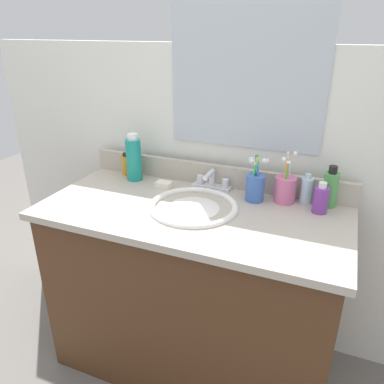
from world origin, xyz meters
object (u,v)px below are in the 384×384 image
(bottle_oil_amber, at_px, (127,164))
(bottle_mouthwash_teal, at_px, (134,159))
(cup_blue_plastic, at_px, (255,187))
(bottle_toner_green, at_px, (330,189))
(faucet, at_px, (212,182))
(bottle_gel_clear, at_px, (306,190))
(cup_pink, at_px, (285,189))
(soap_bar, at_px, (164,185))
(bottle_cream_purple, at_px, (321,199))

(bottle_oil_amber, relative_size, bottle_mouthwash_teal, 0.49)
(cup_blue_plastic, bearing_deg, bottle_toner_green, 11.81)
(faucet, bearing_deg, bottle_gel_clear, 1.62)
(cup_pink, xyz_separation_m, cup_blue_plastic, (-0.11, -0.03, 0.00))
(bottle_oil_amber, distance_m, soap_bar, 0.23)
(bottle_oil_amber, xyz_separation_m, bottle_gel_clear, (0.78, 0.00, 0.00))
(bottle_gel_clear, bearing_deg, bottle_oil_amber, -179.96)
(faucet, distance_m, bottle_mouthwash_teal, 0.35)
(bottle_oil_amber, bearing_deg, cup_blue_plastic, -5.22)
(bottle_oil_amber, relative_size, bottle_gel_clear, 0.88)
(cup_pink, bearing_deg, cup_blue_plastic, -163.46)
(bottle_oil_amber, height_order, bottle_mouthwash_teal, bottle_mouthwash_teal)
(bottle_cream_purple, height_order, soap_bar, bottle_cream_purple)
(bottle_toner_green, xyz_separation_m, bottle_mouthwash_teal, (-0.80, -0.04, 0.03))
(bottle_gel_clear, xyz_separation_m, cup_pink, (-0.08, -0.02, 0.00))
(bottle_cream_purple, xyz_separation_m, bottle_mouthwash_teal, (-0.77, 0.02, 0.05))
(cup_pink, relative_size, soap_bar, 3.11)
(cup_pink, bearing_deg, bottle_cream_purple, -17.59)
(bottle_toner_green, height_order, cup_pink, cup_pink)
(bottle_cream_purple, xyz_separation_m, cup_pink, (-0.13, 0.04, 0.00))
(faucet, relative_size, cup_pink, 0.80)
(faucet, relative_size, soap_bar, 2.50)
(bottle_mouthwash_teal, relative_size, cup_blue_plastic, 1.11)
(bottle_oil_amber, height_order, bottle_gel_clear, bottle_gel_clear)
(bottle_gel_clear, bearing_deg, cup_blue_plastic, -163.22)
(faucet, bearing_deg, cup_pink, -2.46)
(bottle_toner_green, relative_size, soap_bar, 2.45)
(cup_pink, relative_size, cup_blue_plastic, 1.08)
(bottle_mouthwash_teal, distance_m, cup_blue_plastic, 0.53)
(bottle_gel_clear, distance_m, cup_blue_plastic, 0.19)
(bottle_cream_purple, bearing_deg, soap_bar, -179.32)
(bottle_cream_purple, bearing_deg, bottle_mouthwash_teal, 178.34)
(bottle_oil_amber, height_order, cup_blue_plastic, cup_blue_plastic)
(bottle_toner_green, height_order, bottle_cream_purple, bottle_toner_green)
(faucet, distance_m, soap_bar, 0.20)
(faucet, distance_m, bottle_gel_clear, 0.37)
(bottle_mouthwash_teal, bearing_deg, bottle_gel_clear, 3.42)
(bottle_cream_purple, bearing_deg, bottle_oil_amber, 175.59)
(bottle_cream_purple, distance_m, bottle_gel_clear, 0.09)
(faucet, xyz_separation_m, bottle_oil_amber, (-0.41, 0.01, 0.02))
(cup_blue_plastic, xyz_separation_m, soap_bar, (-0.38, -0.02, -0.05))
(bottle_oil_amber, bearing_deg, bottle_gel_clear, 0.04)
(bottle_oil_amber, bearing_deg, soap_bar, -18.17)
(bottle_cream_purple, height_order, bottle_mouthwash_teal, bottle_mouthwash_teal)
(bottle_mouthwash_teal, bearing_deg, soap_bar, -10.89)
(faucet, height_order, cup_pink, cup_pink)
(bottle_cream_purple, distance_m, cup_pink, 0.14)
(faucet, height_order, cup_blue_plastic, cup_blue_plastic)
(cup_blue_plastic, bearing_deg, soap_bar, -177.37)
(bottle_cream_purple, distance_m, bottle_mouthwash_teal, 0.77)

